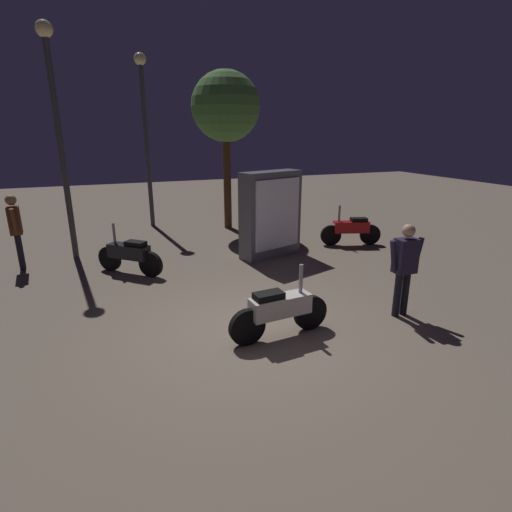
{
  "coord_description": "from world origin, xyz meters",
  "views": [
    {
      "loc": [
        -1.94,
        -5.31,
        3.02
      ],
      "look_at": [
        0.4,
        0.67,
        1.0
      ],
      "focal_mm": 28.02,
      "sensor_mm": 36.0,
      "label": 1
    }
  ],
  "objects_px": {
    "streetlamp_near": "(145,121)",
    "streetlamp_far": "(56,117)",
    "person_bystander_far": "(405,263)",
    "person_rider_beside": "(15,225)",
    "motorcycle_white_foreground": "(280,310)",
    "motorcycle_red_parked_right": "(351,229)",
    "motorcycle_black_parked_left": "(129,255)",
    "kiosk_billboard": "(271,215)"
  },
  "relations": [
    {
      "from": "motorcycle_black_parked_left",
      "to": "person_rider_beside",
      "type": "bearing_deg",
      "value": 14.77
    },
    {
      "from": "motorcycle_red_parked_right",
      "to": "streetlamp_near",
      "type": "height_order",
      "value": "streetlamp_near"
    },
    {
      "from": "person_bystander_far",
      "to": "kiosk_billboard",
      "type": "height_order",
      "value": "kiosk_billboard"
    },
    {
      "from": "motorcycle_black_parked_left",
      "to": "person_rider_beside",
      "type": "distance_m",
      "value": 2.65
    },
    {
      "from": "motorcycle_black_parked_left",
      "to": "person_bystander_far",
      "type": "distance_m",
      "value": 5.64
    },
    {
      "from": "person_bystander_far",
      "to": "person_rider_beside",
      "type": "bearing_deg",
      "value": 53.54
    },
    {
      "from": "motorcycle_white_foreground",
      "to": "person_rider_beside",
      "type": "height_order",
      "value": "person_rider_beside"
    },
    {
      "from": "motorcycle_white_foreground",
      "to": "kiosk_billboard",
      "type": "bearing_deg",
      "value": 63.7
    },
    {
      "from": "motorcycle_black_parked_left",
      "to": "kiosk_billboard",
      "type": "relative_size",
      "value": 0.61
    },
    {
      "from": "person_rider_beside",
      "to": "kiosk_billboard",
      "type": "xyz_separation_m",
      "value": [
        5.68,
        -1.13,
        0.04
      ]
    },
    {
      "from": "person_rider_beside",
      "to": "streetlamp_near",
      "type": "distance_m",
      "value": 5.26
    },
    {
      "from": "motorcycle_red_parked_right",
      "to": "person_bystander_far",
      "type": "height_order",
      "value": "person_bystander_far"
    },
    {
      "from": "motorcycle_black_parked_left",
      "to": "streetlamp_far",
      "type": "relative_size",
      "value": 0.24
    },
    {
      "from": "streetlamp_near",
      "to": "kiosk_billboard",
      "type": "relative_size",
      "value": 2.49
    },
    {
      "from": "motorcycle_red_parked_right",
      "to": "kiosk_billboard",
      "type": "distance_m",
      "value": 2.52
    },
    {
      "from": "motorcycle_white_foreground",
      "to": "kiosk_billboard",
      "type": "xyz_separation_m",
      "value": [
        1.52,
        3.87,
        0.61
      ]
    },
    {
      "from": "person_bystander_far",
      "to": "streetlamp_near",
      "type": "distance_m",
      "value": 9.25
    },
    {
      "from": "motorcycle_red_parked_right",
      "to": "person_bystander_far",
      "type": "relative_size",
      "value": 1.01
    },
    {
      "from": "streetlamp_near",
      "to": "person_rider_beside",
      "type": "bearing_deg",
      "value": -135.08
    },
    {
      "from": "streetlamp_near",
      "to": "streetlamp_far",
      "type": "distance_m",
      "value": 3.64
    },
    {
      "from": "person_rider_beside",
      "to": "streetlamp_far",
      "type": "height_order",
      "value": "streetlamp_far"
    },
    {
      "from": "motorcycle_white_foreground",
      "to": "person_bystander_far",
      "type": "xyz_separation_m",
      "value": [
        2.22,
        -0.07,
        0.51
      ]
    },
    {
      "from": "person_bystander_far",
      "to": "kiosk_billboard",
      "type": "relative_size",
      "value": 0.76
    },
    {
      "from": "motorcycle_white_foreground",
      "to": "motorcycle_red_parked_right",
      "type": "height_order",
      "value": "same"
    },
    {
      "from": "motorcycle_black_parked_left",
      "to": "motorcycle_red_parked_right",
      "type": "height_order",
      "value": "same"
    },
    {
      "from": "motorcycle_white_foreground",
      "to": "kiosk_billboard",
      "type": "distance_m",
      "value": 4.21
    },
    {
      "from": "motorcycle_black_parked_left",
      "to": "motorcycle_red_parked_right",
      "type": "bearing_deg",
      "value": -134.67
    },
    {
      "from": "person_rider_beside",
      "to": "person_bystander_far",
      "type": "xyz_separation_m",
      "value": [
        6.38,
        -5.07,
        -0.07
      ]
    },
    {
      "from": "streetlamp_far",
      "to": "kiosk_billboard",
      "type": "bearing_deg",
      "value": -19.51
    },
    {
      "from": "motorcycle_red_parked_right",
      "to": "person_rider_beside",
      "type": "bearing_deg",
      "value": 10.31
    },
    {
      "from": "person_bystander_far",
      "to": "motorcycle_black_parked_left",
      "type": "bearing_deg",
      "value": 48.97
    },
    {
      "from": "motorcycle_black_parked_left",
      "to": "streetlamp_near",
      "type": "height_order",
      "value": "streetlamp_near"
    },
    {
      "from": "streetlamp_far",
      "to": "streetlamp_near",
      "type": "bearing_deg",
      "value": 51.69
    },
    {
      "from": "motorcycle_red_parked_right",
      "to": "person_rider_beside",
      "type": "distance_m",
      "value": 8.21
    },
    {
      "from": "person_bystander_far",
      "to": "streetlamp_far",
      "type": "relative_size",
      "value": 0.3
    },
    {
      "from": "person_rider_beside",
      "to": "motorcycle_black_parked_left",
      "type": "bearing_deg",
      "value": -34.59
    },
    {
      "from": "motorcycle_white_foreground",
      "to": "person_bystander_far",
      "type": "bearing_deg",
      "value": -6.63
    },
    {
      "from": "person_rider_beside",
      "to": "streetlamp_far",
      "type": "distance_m",
      "value": 2.6
    },
    {
      "from": "person_rider_beside",
      "to": "streetlamp_far",
      "type": "bearing_deg",
      "value": 18.02
    },
    {
      "from": "kiosk_billboard",
      "to": "streetlamp_near",
      "type": "bearing_deg",
      "value": -80.04
    },
    {
      "from": "motorcycle_white_foreground",
      "to": "person_bystander_far",
      "type": "distance_m",
      "value": 2.28
    },
    {
      "from": "motorcycle_red_parked_right",
      "to": "person_rider_beside",
      "type": "relative_size",
      "value": 0.95
    }
  ]
}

